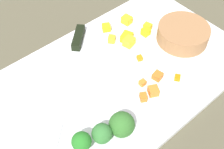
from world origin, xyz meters
The scene contains 20 objects.
ground_plane centered at (0.00, 0.00, 0.00)m, with size 4.00×4.00×0.00m, color brown.
cutting_board centered at (0.00, 0.00, 0.01)m, with size 0.55×0.31×0.01m, color white.
prep_bowl centered at (-0.18, 0.02, 0.03)m, with size 0.11×0.11×0.03m, color #9A6D43.
chef_knife centered at (0.06, -0.06, 0.02)m, with size 0.28×0.26×0.02m.
carrot_dice_0 centered at (-0.03, 0.08, 0.02)m, with size 0.02×0.02×0.01m, color orange.
carrot_dice_1 centered at (-0.03, 0.05, 0.02)m, with size 0.01×0.01×0.01m, color orange.
carrot_dice_2 centered at (-0.01, 0.07, 0.02)m, with size 0.01×0.02×0.01m, color orange.
carrot_dice_3 centered at (-0.07, 0.06, 0.02)m, with size 0.02×0.02×0.01m, color orange.
carrot_dice_4 centered at (-0.09, 0.08, 0.02)m, with size 0.01×0.01×0.01m, color orange.
carrot_dice_5 centered at (-0.07, 0.00, 0.02)m, with size 0.01×0.01×0.01m, color orange.
pepper_dice_0 centered at (-0.13, -0.04, 0.02)m, with size 0.02×0.02×0.02m, color yellow.
pepper_dice_1 centered at (-0.13, -0.10, 0.02)m, with size 0.02×0.02×0.02m, color yellow.
pepper_dice_2 centered at (-0.15, -0.06, 0.02)m, with size 0.01×0.02×0.01m, color yellow.
pepper_dice_3 centered at (-0.09, -0.05, 0.02)m, with size 0.02×0.02×0.02m, color yellow.
pepper_dice_4 centered at (-0.09, -0.06, 0.02)m, with size 0.02×0.02×0.02m, color yellow.
pepper_dice_5 centered at (-0.08, -0.11, 0.02)m, with size 0.02×0.02×0.01m, color yellow.
pepper_dice_6 centered at (-0.06, -0.08, 0.02)m, with size 0.01×0.01×0.01m, color yellow.
broccoli_floret_0 centered at (0.10, 0.09, 0.03)m, with size 0.03×0.03×0.04m.
broccoli_floret_1 centered at (0.13, 0.08, 0.03)m, with size 0.03×0.03×0.04m.
broccoli_floret_2 centered at (0.06, 0.10, 0.03)m, with size 0.04×0.04×0.04m.
Camera 1 is at (0.23, 0.27, 0.45)m, focal length 46.51 mm.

